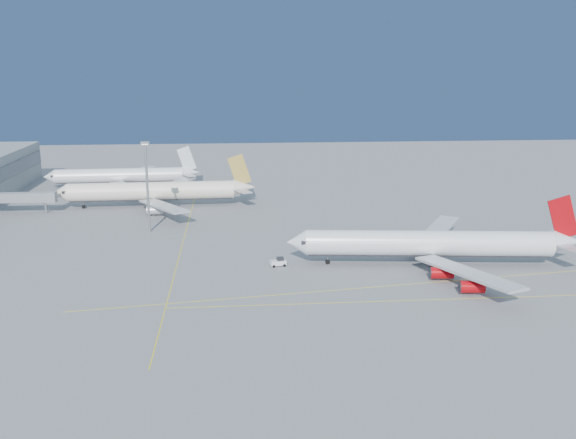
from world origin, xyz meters
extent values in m
plane|color=slate|center=(0.00, 0.00, 0.00)|extent=(500.00, 500.00, 0.00)
cube|color=gray|center=(-95.00, 72.00, 5.20)|extent=(22.00, 3.00, 3.00)
cylinder|color=gray|center=(-86.00, 72.00, 2.60)|extent=(0.70, 0.70, 5.20)
cube|color=gray|center=(-84.00, 72.00, 5.20)|extent=(3.20, 3.60, 3.40)
cube|color=yellow|center=(5.00, -14.00, 0.01)|extent=(90.00, 0.18, 0.02)
cube|color=yellow|center=(0.00, -6.00, 0.01)|extent=(118.86, 16.88, 0.02)
cube|color=yellow|center=(-40.00, 30.00, 0.01)|extent=(0.18, 140.00, 0.02)
cylinder|color=white|center=(19.14, 8.66, 5.34)|extent=(57.78, 12.35, 5.95)
cone|color=white|center=(-11.66, 12.13, 5.34)|extent=(5.26, 6.43, 5.95)
cone|color=white|center=(51.27, 5.04, 5.95)|extent=(7.77, 6.42, 5.65)
cube|color=black|center=(-9.72, 11.91, 5.95)|extent=(2.26, 5.80, 0.72)
cube|color=#B7B7BC|center=(22.45, -8.48, 3.70)|extent=(14.95, 29.81, 0.56)
cube|color=#B7B7BC|center=(26.18, 24.64, 3.70)|extent=(20.42, 27.96, 0.56)
cube|color=#A6070C|center=(49.74, 5.22, 11.70)|extent=(7.90, 1.34, 10.86)
cylinder|color=gray|center=(-4.27, 11.30, 1.74)|extent=(0.25, 0.25, 2.36)
cylinder|color=black|center=(-4.27, 11.30, 0.56)|extent=(1.20, 0.84, 1.13)
cylinder|color=gray|center=(19.69, 4.36, 1.74)|extent=(0.33, 0.33, 2.36)
cylinder|color=black|center=(19.69, 4.36, 0.56)|extent=(1.23, 1.04, 1.13)
cylinder|color=gray|center=(20.63, 12.73, 1.74)|extent=(0.33, 0.33, 2.36)
cylinder|color=black|center=(20.63, 12.73, 0.56)|extent=(1.23, 1.04, 1.13)
cylinder|color=#A6070C|center=(18.92, -2.70, 1.78)|extent=(5.18, 3.10, 2.57)
cylinder|color=#A6070C|center=(22.25, -12.06, 1.78)|extent=(5.18, 3.10, 2.57)
cylinder|color=#A6070C|center=(21.45, 19.78, 1.78)|extent=(5.18, 3.10, 2.57)
cylinder|color=#A6070C|center=(26.78, 28.17, 1.78)|extent=(5.18, 3.10, 2.57)
cylinder|color=silver|center=(-53.28, 78.36, 5.36)|extent=(54.29, 7.23, 5.94)
cone|color=silver|center=(-82.65, 77.65, 5.36)|extent=(4.83, 6.05, 5.94)
cone|color=silver|center=(-22.57, 79.09, 5.99)|extent=(7.42, 5.81, 5.64)
cube|color=black|center=(-80.67, 77.70, 5.99)|extent=(1.80, 5.68, 0.73)
cube|color=#B7B7BC|center=(-47.86, 62.12, 3.73)|extent=(18.17, 28.36, 0.57)
cube|color=#B7B7BC|center=(-48.65, 94.83, 3.73)|extent=(17.03, 28.74, 0.57)
cube|color=#A68E3E|center=(-24.13, 79.05, 11.80)|extent=(8.02, 0.66, 11.02)
cylinder|color=gray|center=(-75.48, 77.82, 1.77)|extent=(0.25, 0.25, 2.40)
cylinder|color=black|center=(-75.48, 77.82, 0.57)|extent=(1.16, 0.76, 1.15)
cylinder|color=gray|center=(-52.14, 74.16, 1.77)|extent=(0.33, 0.33, 2.40)
cylinder|color=black|center=(-52.14, 74.16, 0.57)|extent=(1.17, 0.96, 1.15)
cylinder|color=gray|center=(-52.34, 82.60, 1.77)|extent=(0.33, 0.33, 2.40)
cylinder|color=black|center=(-52.34, 82.60, 0.57)|extent=(1.17, 0.96, 1.15)
cylinder|color=#B7B7BC|center=(-50.92, 64.96, 1.78)|extent=(5.06, 2.72, 2.60)
cylinder|color=#B7B7BC|center=(-51.56, 91.85, 1.78)|extent=(5.06, 2.72, 2.60)
cylinder|color=white|center=(-69.57, 113.15, 4.85)|extent=(47.69, 7.12, 5.32)
cone|color=white|center=(-95.40, 112.17, 4.85)|extent=(4.48, 5.48, 5.32)
cone|color=white|center=(-42.50, 114.17, 5.42)|extent=(6.84, 5.30, 5.06)
cube|color=black|center=(-93.59, 112.23, 5.42)|extent=(1.71, 5.11, 0.67)
cube|color=#B7B7BC|center=(-64.67, 98.89, 3.38)|extent=(16.43, 24.93, 0.52)
cube|color=#B7B7BC|center=(-65.76, 127.73, 3.38)|extent=(14.84, 25.45, 0.52)
cube|color=silver|center=(-43.93, 114.12, 10.69)|extent=(7.32, 0.70, 10.06)
cylinder|color=gray|center=(-89.04, 112.41, 1.62)|extent=(0.23, 0.23, 2.19)
cylinder|color=black|center=(-89.04, 112.41, 0.52)|extent=(1.07, 0.70, 1.05)
cylinder|color=gray|center=(-68.47, 109.38, 1.62)|extent=(0.30, 0.30, 2.19)
cylinder|color=black|center=(-68.47, 109.38, 0.52)|extent=(1.08, 0.89, 1.05)
cylinder|color=gray|center=(-68.76, 116.98, 1.62)|extent=(0.30, 0.30, 2.19)
cylinder|color=black|center=(-68.76, 116.98, 0.52)|extent=(1.08, 0.89, 1.05)
cylinder|color=#B7B7BC|center=(-67.44, 101.36, 1.60)|extent=(4.65, 2.55, 2.38)
cylinder|color=#B7B7BC|center=(-68.34, 125.06, 1.60)|extent=(4.65, 2.55, 2.38)
cube|color=white|center=(-16.14, 10.85, 0.82)|extent=(3.95, 2.53, 1.10)
cube|color=black|center=(-15.60, 10.96, 1.64)|extent=(1.74, 1.82, 0.82)
cylinder|color=black|center=(-17.20, 9.65, 0.32)|extent=(0.69, 0.44, 0.64)
cylinder|color=black|center=(-17.58, 11.53, 0.32)|extent=(0.69, 0.44, 0.64)
cylinder|color=black|center=(-14.69, 10.17, 0.32)|extent=(0.69, 0.44, 0.64)
cylinder|color=black|center=(-15.08, 12.05, 0.32)|extent=(0.69, 0.44, 0.64)
cylinder|color=gray|center=(-50.19, 45.55, 12.55)|extent=(0.70, 0.70, 25.09)
cube|color=gray|center=(-50.19, 45.55, 25.30)|extent=(2.21, 2.21, 0.50)
cube|color=white|center=(-50.19, 45.55, 24.89)|extent=(1.61, 1.61, 0.25)
camera|label=1|loc=(-26.29, -132.98, 46.55)|focal=40.00mm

